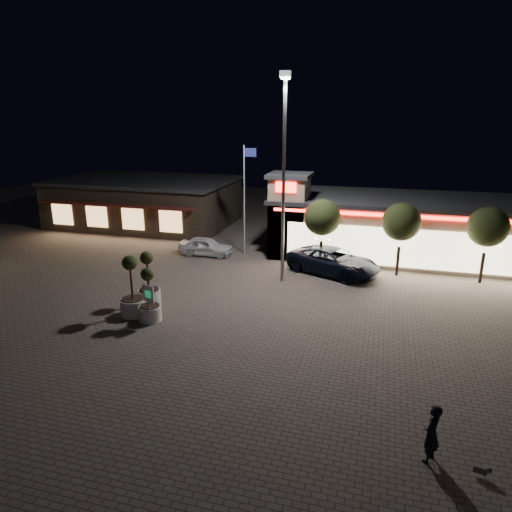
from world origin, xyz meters
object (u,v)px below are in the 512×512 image
(white_sedan, at_px, (206,246))
(planter_mid, at_px, (150,304))
(pickup_truck, at_px, (333,261))
(valet_sign, at_px, (149,297))
(planter_left, at_px, (149,288))
(pedestrian, at_px, (431,434))

(white_sedan, bearing_deg, planter_mid, -174.01)
(white_sedan, distance_m, planter_mid, 11.41)
(pickup_truck, bearing_deg, valet_sign, 165.46)
(planter_mid, distance_m, valet_sign, 0.73)
(pickup_truck, height_order, white_sedan, pickup_truck)
(planter_left, height_order, valet_sign, planter_left)
(pedestrian, relative_size, planter_left, 0.63)
(white_sedan, bearing_deg, pedestrian, -142.70)
(white_sedan, relative_size, planter_left, 1.33)
(valet_sign, bearing_deg, planter_mid, 117.38)
(planter_mid, bearing_deg, valet_sign, -62.62)
(valet_sign, bearing_deg, pedestrian, -26.12)
(pedestrian, bearing_deg, pickup_truck, -135.79)
(planter_mid, bearing_deg, planter_left, 119.12)
(pedestrian, relative_size, valet_sign, 0.93)
(pickup_truck, xyz_separation_m, white_sedan, (-9.58, 1.57, -0.16))
(pedestrian, distance_m, valet_sign, 14.14)
(planter_left, bearing_deg, white_sedan, 92.47)
(planter_left, height_order, planter_mid, planter_left)
(planter_left, distance_m, valet_sign, 2.68)
(pickup_truck, distance_m, planter_left, 12.07)
(pedestrian, relative_size, planter_mid, 0.68)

